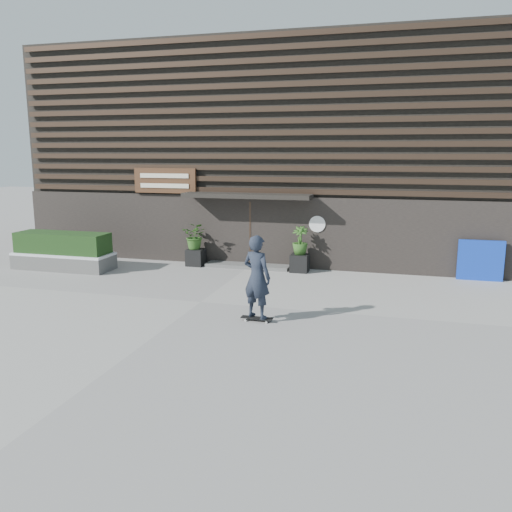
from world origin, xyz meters
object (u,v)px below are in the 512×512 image
(blue_tarp, at_px, (481,260))
(skateboarder, at_px, (257,277))
(raised_bed, at_px, (64,262))
(planter_pot_left, at_px, (196,257))
(planter_pot_right, at_px, (300,263))

(blue_tarp, bearing_deg, skateboarder, -134.65)
(raised_bed, height_order, skateboarder, skateboarder)
(planter_pot_left, distance_m, raised_bed, 4.60)
(planter_pot_right, xyz_separation_m, skateboarder, (0.02, -5.59, 0.80))
(raised_bed, relative_size, blue_tarp, 2.53)
(raised_bed, xyz_separation_m, blue_tarp, (13.81, 2.05, 0.40))
(planter_pot_right, bearing_deg, raised_bed, -167.71)
(planter_pot_left, distance_m, blue_tarp, 9.57)
(skateboarder, bearing_deg, planter_pot_right, 90.19)
(planter_pot_left, bearing_deg, skateboarder, -55.68)
(planter_pot_left, xyz_separation_m, skateboarder, (3.82, -5.59, 0.80))
(raised_bed, relative_size, skateboarder, 1.66)
(planter_pot_left, bearing_deg, planter_pot_right, 0.00)
(planter_pot_right, distance_m, blue_tarp, 5.78)
(planter_pot_right, bearing_deg, blue_tarp, 2.98)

